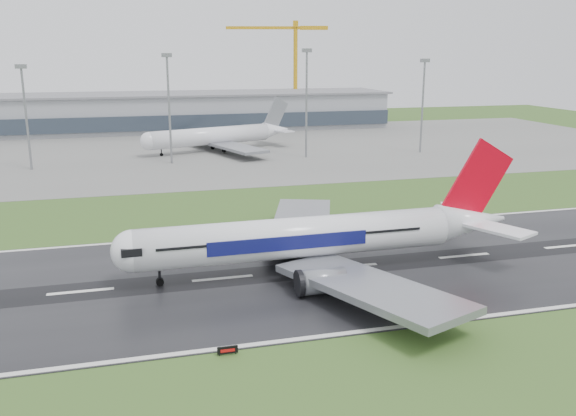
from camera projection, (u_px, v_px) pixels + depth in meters
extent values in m
plane|color=#31541E|center=(81.00, 292.00, 84.60)|extent=(520.00, 520.00, 0.00)
cube|color=black|center=(81.00, 292.00, 84.58)|extent=(400.00, 45.00, 0.10)
cube|color=slate|center=(105.00, 153.00, 201.62)|extent=(400.00, 130.00, 0.08)
cube|color=gray|center=(107.00, 114.00, 255.94)|extent=(240.00, 36.00, 15.00)
cylinder|color=gray|center=(27.00, 120.00, 169.88)|extent=(0.64, 0.64, 28.27)
cylinder|color=gray|center=(169.00, 112.00, 179.36)|extent=(0.64, 0.64, 31.25)
cylinder|color=gray|center=(306.00, 106.00, 189.74)|extent=(0.64, 0.64, 32.63)
cylinder|color=gray|center=(422.00, 108.00, 200.08)|extent=(0.64, 0.64, 29.52)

